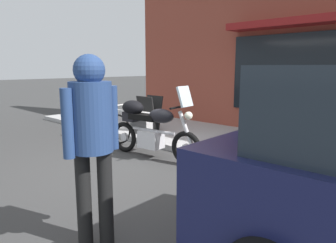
{
  "coord_description": "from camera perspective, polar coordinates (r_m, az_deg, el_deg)",
  "views": [
    {
      "loc": [
        3.86,
        -3.34,
        1.71
      ],
      "look_at": [
        -0.08,
        0.79,
        0.7
      ],
      "focal_mm": 33.32,
      "sensor_mm": 36.0,
      "label": 1
    }
  ],
  "objects": [
    {
      "name": "parked_bicycle",
      "position": [
        7.37,
        -12.2,
        -0.67
      ],
      "size": [
        1.68,
        0.55,
        0.93
      ],
      "color": "black",
      "rests_on": "ground_plane"
    },
    {
      "name": "ground_plane",
      "position": [
        5.38,
        -5.29,
        -8.53
      ],
      "size": [
        80.0,
        80.0,
        0.0
      ],
      "primitive_type": "plane",
      "color": "#363636"
    },
    {
      "name": "pedestrian_walking",
      "position": [
        2.91,
        -13.79,
        -1.34
      ],
      "size": [
        0.39,
        0.56,
        1.82
      ],
      "color": "black",
      "rests_on": "ground_plane"
    },
    {
      "name": "sandwich_board_sign",
      "position": [
        7.75,
        -3.35,
        1.48
      ],
      "size": [
        0.55,
        0.4,
        0.87
      ],
      "color": "black",
      "rests_on": "sidewalk_curb"
    },
    {
      "name": "touring_motorcycle",
      "position": [
        5.93,
        -3.57,
        -0.82
      ],
      "size": [
        2.11,
        0.63,
        1.38
      ],
      "color": "black",
      "rests_on": "ground_plane"
    }
  ]
}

